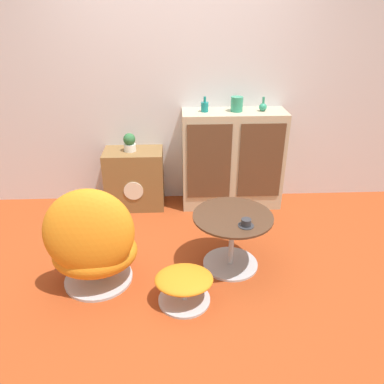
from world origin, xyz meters
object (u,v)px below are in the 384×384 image
object	(u,v)px
sideboard	(232,160)
teacup	(246,223)
coffee_table	(232,235)
tv_console	(135,179)
vase_inner_right	(263,107)
potted_plant	(130,142)
ottoman	(184,283)
vase_leftmost	(205,107)
egg_chair	(92,244)
vase_inner_left	(237,104)

from	to	relation	value
sideboard	teacup	size ratio (longest dim) A/B	8.66
coffee_table	teacup	xyz separation A→B (m)	(0.08, -0.16, 0.21)
teacup	tv_console	bearing A→B (deg)	127.29
sideboard	vase_inner_right	xyz separation A→B (m)	(0.29, 0.00, 0.57)
tv_console	potted_plant	distance (m)	0.42
ottoman	vase_leftmost	xyz separation A→B (m)	(0.26, 1.56, 0.94)
sideboard	egg_chair	size ratio (longest dim) A/B	1.20
tv_console	coffee_table	xyz separation A→B (m)	(0.91, -1.13, -0.02)
coffee_table	teacup	distance (m)	0.28
sideboard	egg_chair	distance (m)	1.84
egg_chair	tv_console	bearing A→B (deg)	81.59
coffee_table	tv_console	bearing A→B (deg)	128.79
ottoman	potted_plant	size ratio (longest dim) A/B	2.29
sideboard	teacup	distance (m)	1.30
tv_console	vase_inner_left	world-z (taller)	vase_inner_left
tv_console	vase_leftmost	size ratio (longest dim) A/B	4.21
vase_inner_left	potted_plant	xyz separation A→B (m)	(-1.11, -0.00, -0.39)
sideboard	potted_plant	xyz separation A→B (m)	(-1.09, 0.00, 0.21)
vase_leftmost	vase_inner_right	size ratio (longest dim) A/B	1.07
tv_console	ottoman	bearing A→B (deg)	-72.30
ottoman	tv_console	bearing A→B (deg)	107.70
tv_console	vase_leftmost	bearing A→B (deg)	0.31
vase_leftmost	sideboard	bearing A→B (deg)	-0.72
sideboard	vase_inner_right	distance (m)	0.64
potted_plant	teacup	size ratio (longest dim) A/B	1.55
vase_leftmost	vase_inner_left	world-z (taller)	vase_leftmost
tv_console	teacup	size ratio (longest dim) A/B	5.23
potted_plant	vase_inner_left	bearing A→B (deg)	0.19
vase_leftmost	potted_plant	world-z (taller)	vase_leftmost
vase_leftmost	tv_console	bearing A→B (deg)	-179.69
sideboard	potted_plant	bearing A→B (deg)	179.99
tv_console	egg_chair	xyz separation A→B (m)	(-0.20, -1.34, 0.07)
potted_plant	vase_leftmost	bearing A→B (deg)	0.26
ottoman	coffee_table	size ratio (longest dim) A/B	0.67
sideboard	egg_chair	world-z (taller)	sideboard
coffee_table	vase_inner_right	xyz separation A→B (m)	(0.44, 1.13, 0.79)
vase_inner_right	egg_chair	bearing A→B (deg)	-139.10
sideboard	egg_chair	xyz separation A→B (m)	(-1.26, -1.34, -0.13)
egg_chair	ottoman	size ratio (longest dim) A/B	2.03
vase_inner_left	vase_inner_right	size ratio (longest dim) A/B	1.04
sideboard	tv_console	distance (m)	1.08
tv_console	vase_inner_right	world-z (taller)	vase_inner_right
vase_leftmost	coffee_table	bearing A→B (deg)	-82.33
tv_console	teacup	distance (m)	1.64
tv_console	teacup	xyz separation A→B (m)	(0.98, -1.29, 0.20)
vase_inner_right	teacup	size ratio (longest dim) A/B	1.16
coffee_table	ottoman	bearing A→B (deg)	-134.32
tv_console	vase_inner_left	distance (m)	1.35
egg_chair	vase_inner_left	size ratio (longest dim) A/B	6.01
vase_inner_left	ottoman	bearing A→B (deg)	-110.59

